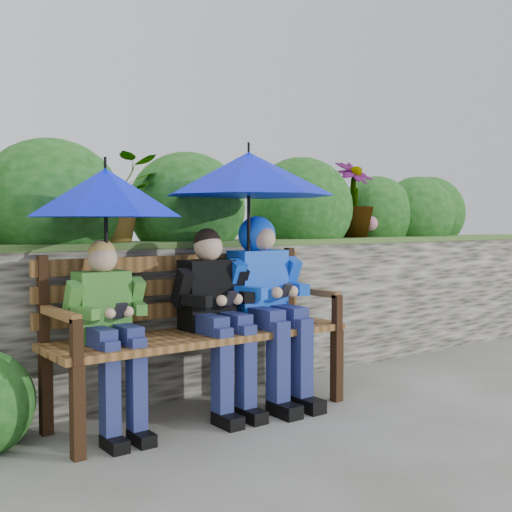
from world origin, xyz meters
TOP-DOWN VIEW (x-y plane):
  - ground at (0.00, 0.00)m, footprint 60.00×60.00m
  - garden_backdrop at (-0.05, 1.59)m, footprint 8.00×2.88m
  - park_bench at (-0.35, 0.23)m, footprint 1.86×0.54m
  - boy_left at (-0.95, 0.15)m, footprint 0.43×0.49m
  - boy_middle at (-0.27, 0.15)m, footprint 0.47×0.54m
  - boy_right at (0.12, 0.15)m, footprint 0.52×0.64m
  - umbrella_left at (-0.94, 0.20)m, footprint 0.85×0.85m
  - umbrella_right at (0.01, 0.20)m, footprint 1.08×1.08m

SIDE VIEW (x-z plane):
  - ground at x=0.00m, z-range 0.00..0.00m
  - park_bench at x=-0.35m, z-range 0.07..1.05m
  - boy_left at x=-0.95m, z-range 0.08..1.15m
  - garden_backdrop at x=-0.05m, z-range -0.27..1.53m
  - boy_middle at x=-0.27m, z-range 0.08..1.20m
  - boy_right at x=0.12m, z-range 0.12..1.32m
  - umbrella_left at x=-0.94m, z-range 0.92..1.71m
  - umbrella_right at x=0.01m, z-range 1.00..1.92m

